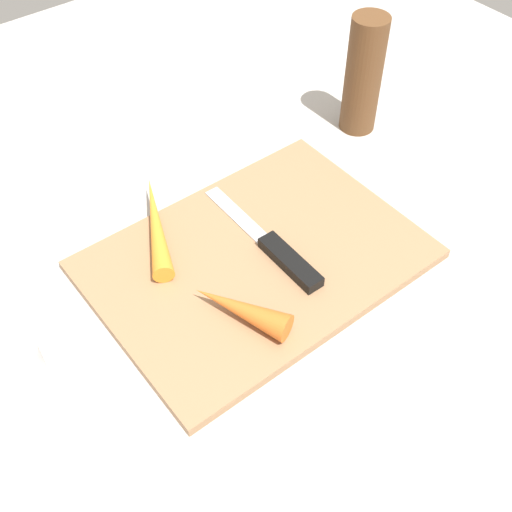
{
  "coord_description": "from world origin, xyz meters",
  "views": [
    {
      "loc": [
        -0.3,
        -0.38,
        0.55
      ],
      "look_at": [
        0.0,
        0.0,
        0.01
      ],
      "focal_mm": 44.65,
      "sensor_mm": 36.0,
      "label": 1
    }
  ],
  "objects_px": {
    "carrot_long": "(156,224)",
    "pepper_grinder": "(363,75)",
    "cutting_board": "(256,260)",
    "carrot_short": "(241,309)",
    "knife": "(283,255)"
  },
  "relations": [
    {
      "from": "carrot_short",
      "to": "pepper_grinder",
      "type": "bearing_deg",
      "value": -86.72
    },
    {
      "from": "knife",
      "to": "carrot_short",
      "type": "xyz_separation_m",
      "value": [
        -0.09,
        -0.04,
        0.01
      ]
    },
    {
      "from": "cutting_board",
      "to": "knife",
      "type": "xyz_separation_m",
      "value": [
        0.02,
        -0.02,
        0.01
      ]
    },
    {
      "from": "cutting_board",
      "to": "carrot_long",
      "type": "distance_m",
      "value": 0.12
    },
    {
      "from": "carrot_long",
      "to": "pepper_grinder",
      "type": "relative_size",
      "value": 0.98
    },
    {
      "from": "carrot_long",
      "to": "pepper_grinder",
      "type": "height_order",
      "value": "pepper_grinder"
    },
    {
      "from": "cutting_board",
      "to": "carrot_short",
      "type": "distance_m",
      "value": 0.09
    },
    {
      "from": "knife",
      "to": "carrot_short",
      "type": "distance_m",
      "value": 0.09
    },
    {
      "from": "knife",
      "to": "carrot_long",
      "type": "bearing_deg",
      "value": 36.41
    },
    {
      "from": "cutting_board",
      "to": "pepper_grinder",
      "type": "bearing_deg",
      "value": 23.08
    },
    {
      "from": "pepper_grinder",
      "to": "knife",
      "type": "bearing_deg",
      "value": -151.3
    },
    {
      "from": "carrot_short",
      "to": "carrot_long",
      "type": "bearing_deg",
      "value": -23.45
    },
    {
      "from": "cutting_board",
      "to": "knife",
      "type": "distance_m",
      "value": 0.03
    },
    {
      "from": "knife",
      "to": "carrot_short",
      "type": "bearing_deg",
      "value": 113.86
    },
    {
      "from": "knife",
      "to": "carrot_short",
      "type": "height_order",
      "value": "carrot_short"
    }
  ]
}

